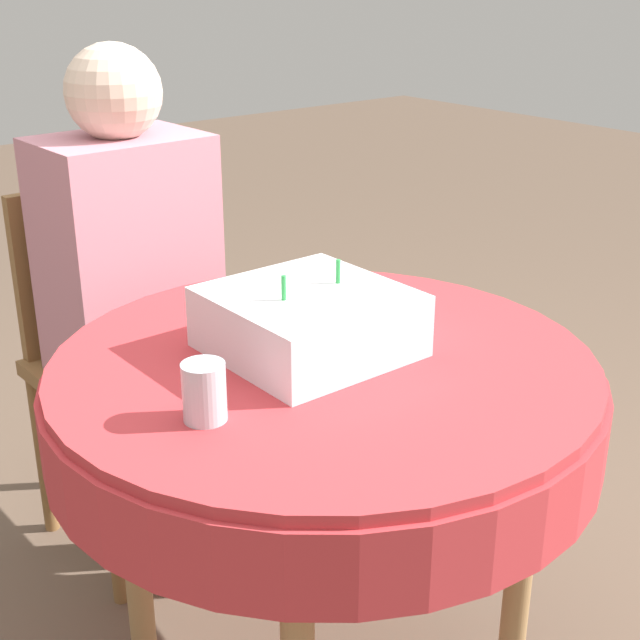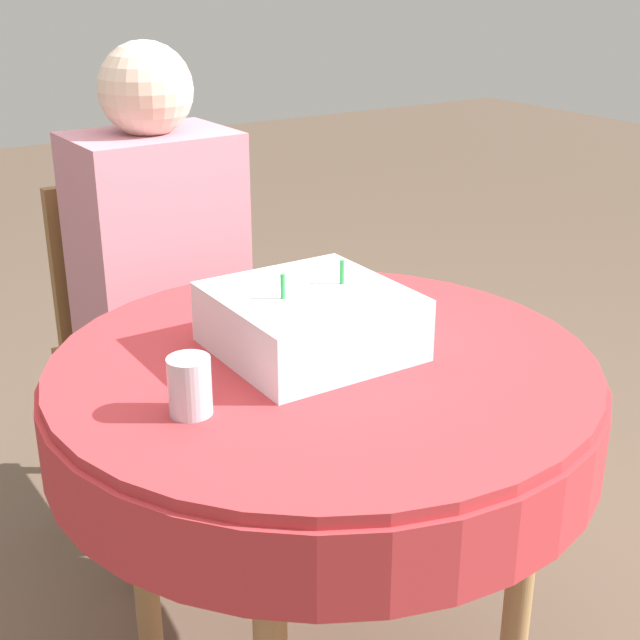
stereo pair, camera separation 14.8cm
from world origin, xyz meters
name	(u,v)px [view 2 (the right image)]	position (x,y,z in m)	size (l,w,h in m)	color
dining_table	(323,407)	(0.00, 0.00, 0.65)	(0.94, 0.94, 0.74)	#BC3338
chair	(152,342)	(0.00, 0.77, 0.49)	(0.43, 0.43, 0.87)	brown
person	(161,258)	(0.00, 0.68, 0.73)	(0.36, 0.36, 1.21)	beige
birthday_cake	(312,320)	(0.00, 0.04, 0.79)	(0.30, 0.30, 0.15)	white
drinking_glass	(190,386)	(-0.27, -0.06, 0.79)	(0.06, 0.06, 0.09)	silver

